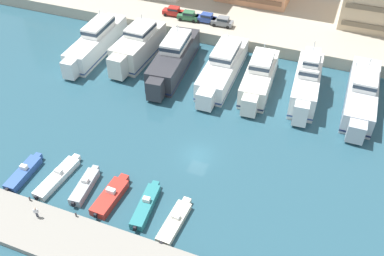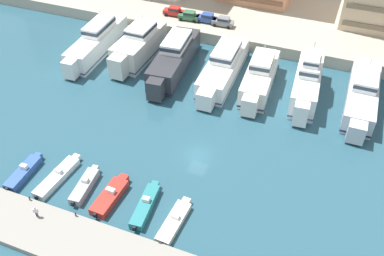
% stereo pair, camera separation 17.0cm
% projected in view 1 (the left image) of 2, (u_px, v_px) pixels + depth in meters
% --- Properties ---
extents(ground_plane, '(400.00, 400.00, 0.00)m').
position_uv_depth(ground_plane, '(198.00, 155.00, 58.14)').
color(ground_plane, '#285160').
extents(yacht_white_far_left, '(4.69, 19.69, 7.18)m').
position_uv_depth(yacht_white_far_left, '(96.00, 42.00, 77.32)').
color(yacht_white_far_left, white).
rests_on(yacht_white_far_left, ground).
extents(yacht_ivory_left, '(5.15, 16.00, 7.55)m').
position_uv_depth(yacht_ivory_left, '(138.00, 46.00, 75.62)').
color(yacht_ivory_left, silver).
rests_on(yacht_ivory_left, ground).
extents(yacht_charcoal_mid_left, '(5.88, 19.60, 7.36)m').
position_uv_depth(yacht_charcoal_mid_left, '(174.00, 59.00, 72.71)').
color(yacht_charcoal_mid_left, '#333338').
rests_on(yacht_charcoal_mid_left, ground).
extents(yacht_white_center_left, '(5.06, 19.72, 6.82)m').
position_uv_depth(yacht_white_center_left, '(223.00, 67.00, 71.17)').
color(yacht_white_center_left, white).
rests_on(yacht_white_center_left, ground).
extents(yacht_ivory_center, '(5.03, 16.57, 6.99)m').
position_uv_depth(yacht_ivory_center, '(259.00, 77.00, 68.82)').
color(yacht_ivory_center, silver).
rests_on(yacht_ivory_center, ground).
extents(yacht_white_center_right, '(4.77, 16.61, 8.76)m').
position_uv_depth(yacht_white_center_right, '(307.00, 82.00, 66.78)').
color(yacht_white_center_right, white).
rests_on(yacht_white_center_right, ground).
extents(yacht_silver_mid_right, '(4.46, 19.94, 6.66)m').
position_uv_depth(yacht_silver_mid_right, '(362.00, 93.00, 65.62)').
color(yacht_silver_mid_right, silver).
rests_on(yacht_silver_mid_right, ground).
extents(motorboat_blue_far_left, '(1.82, 6.91, 1.56)m').
position_uv_depth(motorboat_blue_far_left, '(24.00, 173.00, 54.96)').
color(motorboat_blue_far_left, '#33569E').
rests_on(motorboat_blue_far_left, ground).
extents(motorboat_white_left, '(2.30, 8.33, 1.41)m').
position_uv_depth(motorboat_white_left, '(58.00, 177.00, 54.48)').
color(motorboat_white_left, white).
rests_on(motorboat_white_left, ground).
extents(motorboat_grey_mid_left, '(2.10, 6.58, 1.53)m').
position_uv_depth(motorboat_grey_mid_left, '(85.00, 186.00, 53.20)').
color(motorboat_grey_mid_left, '#9EA3A8').
rests_on(motorboat_grey_mid_left, ground).
extents(motorboat_red_center_left, '(2.27, 7.04, 1.61)m').
position_uv_depth(motorboat_red_center_left, '(111.00, 196.00, 51.94)').
color(motorboat_red_center_left, red).
rests_on(motorboat_red_center_left, ground).
extents(motorboat_teal_center, '(2.19, 7.45, 1.55)m').
position_uv_depth(motorboat_teal_center, '(146.00, 206.00, 50.86)').
color(motorboat_teal_center, teal).
rests_on(motorboat_teal_center, ground).
extents(motorboat_cream_center_right, '(2.08, 7.20, 1.19)m').
position_uv_depth(motorboat_cream_center_right, '(175.00, 221.00, 49.27)').
color(motorboat_cream_center_right, beige).
rests_on(motorboat_cream_center_right, ground).
extents(car_red_far_left, '(4.18, 2.09, 1.80)m').
position_uv_depth(car_red_far_left, '(173.00, 11.00, 84.53)').
color(car_red_far_left, red).
rests_on(car_red_far_left, quay_promenade).
extents(car_green_left, '(4.22, 2.18, 1.80)m').
position_uv_depth(car_green_left, '(188.00, 15.00, 83.03)').
color(car_green_left, '#2D6642').
rests_on(car_green_left, quay_promenade).
extents(car_blue_mid_left, '(4.13, 1.97, 1.80)m').
position_uv_depth(car_blue_mid_left, '(206.00, 18.00, 82.32)').
color(car_blue_mid_left, '#28428E').
rests_on(car_blue_mid_left, quay_promenade).
extents(car_grey_center_left, '(4.13, 1.99, 1.80)m').
position_uv_depth(car_grey_center_left, '(222.00, 21.00, 81.19)').
color(car_grey_center_left, slate).
rests_on(car_grey_center_left, quay_promenade).
extents(pedestrian_near_edge, '(0.53, 0.39, 1.54)m').
position_uv_depth(pedestrian_near_edge, '(36.00, 212.00, 48.76)').
color(pedestrian_near_edge, '#282D3D').
rests_on(pedestrian_near_edge, pier_dock).
extents(bollard_west, '(0.20, 0.20, 0.61)m').
position_uv_depth(bollard_west, '(30.00, 199.00, 50.97)').
color(bollard_west, '#2D2D33').
rests_on(bollard_west, pier_dock).
extents(bollard_west_mid, '(0.20, 0.20, 0.61)m').
position_uv_depth(bollard_west_mid, '(76.00, 214.00, 49.19)').
color(bollard_west_mid, '#2D2D33').
rests_on(bollard_west_mid, pier_dock).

